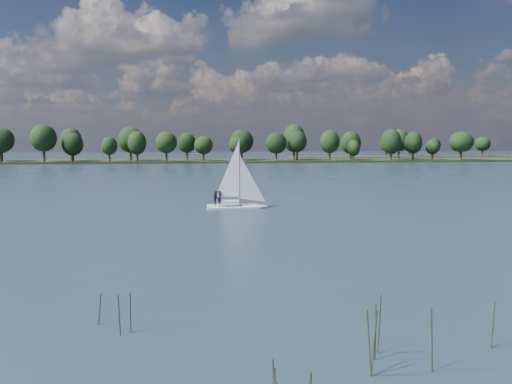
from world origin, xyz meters
The scene contains 6 objects.
ground centered at (0.00, 100.00, 0.00)m, with size 700.00×700.00×0.00m, color #233342.
far_shore centered at (0.00, 212.00, 0.00)m, with size 660.00×40.00×1.50m, color black.
far_shore_back centered at (160.00, 260.00, 0.00)m, with size 220.00×30.00×1.40m, color black.
sailboat centered at (-4.56, 39.33, 2.57)m, with size 7.05×2.17×9.21m.
treeline centered at (-8.30, 208.09, 8.01)m, with size 562.60×73.53×18.21m.
reeds centered at (-0.19, -10.23, 0.85)m, with size 59.33×11.66×2.22m.
Camera 1 is at (-11.99, -32.28, 8.48)m, focal length 40.00 mm.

